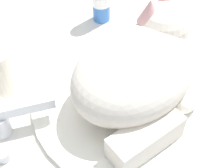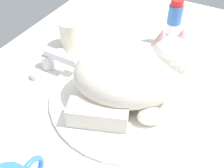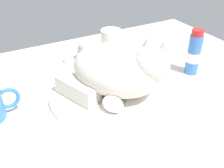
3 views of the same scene
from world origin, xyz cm
name	(u,v)px [view 1 (image 1 of 3)]	position (x,y,z in cm)	size (l,w,h in cm)	color
ground_plane	(132,106)	(0.00, 0.00, -1.50)	(110.00, 82.50, 3.00)	silver
sink_basin	(133,99)	(0.00, 0.00, 0.51)	(36.74, 36.74, 1.02)	white
faucet	(8,120)	(0.00, 22.05, 2.77)	(12.96, 11.46, 6.13)	silver
cat	(140,68)	(0.42, -1.11, 7.74)	(28.85, 30.14, 15.90)	beige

